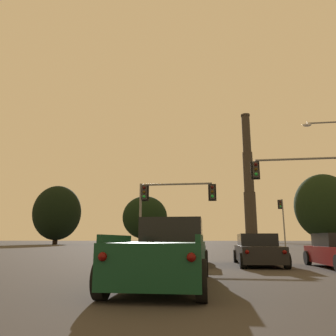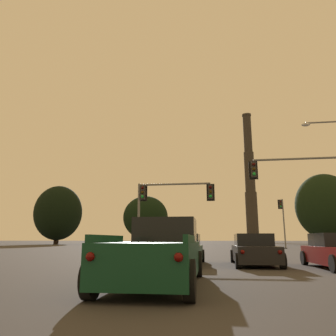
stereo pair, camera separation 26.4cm
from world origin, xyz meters
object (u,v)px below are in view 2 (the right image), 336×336
object	(u,v)px
pickup_truck_left_lane_second	(159,253)
traffic_light_overhead_left	(165,199)
sedan_left_lane_front	(182,250)
traffic_light_far_right	(282,216)
smokestack	(251,190)
sedan_center_lane_front	(254,250)
traffic_light_overhead_right	(316,179)

from	to	relation	value
pickup_truck_left_lane_second	traffic_light_overhead_left	world-z (taller)	traffic_light_overhead_left
sedan_left_lane_front	pickup_truck_left_lane_second	distance (m)	6.98
traffic_light_far_right	smokestack	bearing A→B (deg)	86.97
sedan_center_lane_front	sedan_left_lane_front	size ratio (longest dim) A/B	1.00
traffic_light_overhead_left	smokestack	distance (m)	105.47
traffic_light_far_right	traffic_light_overhead_left	bearing A→B (deg)	-119.46
traffic_light_far_right	traffic_light_overhead_right	bearing A→B (deg)	-95.38
traffic_light_far_right	smokestack	xyz separation A→B (m)	(4.29, 81.16, 15.43)
smokestack	sedan_center_lane_front	bearing A→B (deg)	-95.79
sedan_left_lane_front	pickup_truck_left_lane_second	size ratio (longest dim) A/B	0.85
sedan_center_lane_front	pickup_truck_left_lane_second	size ratio (longest dim) A/B	0.85
sedan_center_lane_front	pickup_truck_left_lane_second	bearing A→B (deg)	-115.36
sedan_center_lane_front	traffic_light_overhead_right	world-z (taller)	traffic_light_overhead_right
sedan_center_lane_front	pickup_truck_left_lane_second	xyz separation A→B (m)	(-3.23, -7.05, 0.14)
sedan_left_lane_front	smokestack	xyz separation A→B (m)	(14.55, 110.58, 18.97)
sedan_left_lane_front	pickup_truck_left_lane_second	bearing A→B (deg)	-89.34
pickup_truck_left_lane_second	traffic_light_far_right	xyz separation A→B (m)	(10.13, 36.39, 3.41)
traffic_light_far_right	smokestack	distance (m)	82.73
pickup_truck_left_lane_second	smokestack	size ratio (longest dim) A/B	0.11
traffic_light_overhead_left	traffic_light_overhead_right	distance (m)	10.30
traffic_light_overhead_right	sedan_left_lane_front	bearing A→B (deg)	-144.39
pickup_truck_left_lane_second	sedan_left_lane_front	bearing A→B (deg)	89.86
sedan_center_lane_front	traffic_light_overhead_left	size ratio (longest dim) A/B	0.82
traffic_light_overhead_left	traffic_light_overhead_right	world-z (taller)	traffic_light_overhead_right
traffic_light_overhead_right	smokestack	xyz separation A→B (m)	(6.52, 104.83, 14.70)
pickup_truck_left_lane_second	traffic_light_overhead_left	distance (m)	15.09
sedan_left_lane_front	traffic_light_overhead_right	world-z (taller)	traffic_light_overhead_right
smokestack	sedan_left_lane_front	bearing A→B (deg)	-97.49
traffic_light_overhead_right	smokestack	bearing A→B (deg)	86.44
sedan_left_lane_front	smokestack	world-z (taller)	smokestack
sedan_left_lane_front	traffic_light_far_right	distance (m)	31.35
traffic_light_far_right	pickup_truck_left_lane_second	bearing A→B (deg)	-105.56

